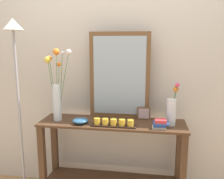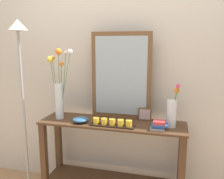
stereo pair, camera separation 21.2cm
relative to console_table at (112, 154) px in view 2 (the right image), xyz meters
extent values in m
cube|color=beige|center=(0.00, 0.31, 0.86)|extent=(6.40, 0.08, 2.70)
cube|color=#472D1C|center=(0.00, 0.00, 0.31)|extent=(1.35, 0.38, 0.02)
cube|color=#472D1C|center=(-0.63, -0.15, -0.10)|extent=(0.06, 0.06, 0.79)
cube|color=#472D1C|center=(-0.63, 0.15, -0.10)|extent=(0.06, 0.06, 0.79)
cube|color=#472D1C|center=(0.63, 0.15, -0.10)|extent=(0.06, 0.06, 0.79)
cube|color=brown|center=(0.05, 0.16, 0.73)|extent=(0.58, 0.03, 0.82)
cube|color=#9EADB7|center=(0.05, 0.14, 0.73)|extent=(0.50, 0.00, 0.74)
cylinder|color=silver|center=(-0.52, -0.02, 0.49)|extent=(0.08, 0.08, 0.34)
cylinder|color=#4C753D|center=(-0.55, -0.01, 0.62)|extent=(0.07, 0.01, 0.56)
sphere|color=orange|center=(-0.58, 0.00, 0.90)|extent=(0.05, 0.05, 0.05)
cylinder|color=#4C753D|center=(-0.51, -0.01, 0.65)|extent=(0.02, 0.01, 0.62)
sphere|color=orange|center=(-0.51, -0.02, 0.96)|extent=(0.06, 0.06, 0.06)
cylinder|color=#4C753D|center=(-0.45, -0.03, 0.65)|extent=(0.14, 0.01, 0.62)
sphere|color=silver|center=(-0.39, -0.03, 0.96)|extent=(0.05, 0.05, 0.05)
cylinder|color=#4C753D|center=(-0.51, 0.01, 0.59)|extent=(0.01, 0.08, 0.50)
sphere|color=orange|center=(-0.51, 0.04, 0.84)|extent=(0.04, 0.04, 0.04)
cylinder|color=#4C753D|center=(-0.50, 0.06, 0.64)|extent=(0.01, 0.14, 0.61)
sphere|color=silver|center=(-0.50, 0.12, 0.95)|extent=(0.04, 0.04, 0.04)
cylinder|color=#4C753D|center=(-0.56, -0.02, 0.61)|extent=(0.06, 0.03, 0.55)
sphere|color=yellow|center=(-0.58, -0.04, 0.89)|extent=(0.06, 0.06, 0.06)
cylinder|color=silver|center=(0.53, 0.00, 0.44)|extent=(0.08, 0.08, 0.24)
cylinder|color=#4C753D|center=(0.55, 0.02, 0.51)|extent=(0.05, 0.01, 0.34)
sphere|color=#EA4275|center=(0.57, 0.02, 0.68)|extent=(0.04, 0.04, 0.04)
cylinder|color=#4C753D|center=(0.54, 0.03, 0.49)|extent=(0.05, 0.05, 0.30)
sphere|color=orange|center=(0.57, 0.05, 0.63)|extent=(0.05, 0.05, 0.05)
cube|color=black|center=(0.03, -0.11, 0.33)|extent=(0.39, 0.09, 0.01)
cylinder|color=gold|center=(-0.12, -0.11, 0.36)|extent=(0.06, 0.06, 0.05)
cylinder|color=gold|center=(-0.04, -0.11, 0.36)|extent=(0.06, 0.06, 0.05)
cylinder|color=gold|center=(0.03, -0.11, 0.36)|extent=(0.06, 0.06, 0.05)
cylinder|color=gold|center=(0.11, -0.11, 0.36)|extent=(0.06, 0.06, 0.05)
cylinder|color=gold|center=(0.18, -0.11, 0.36)|extent=(0.06, 0.06, 0.05)
cube|color=brown|center=(0.29, 0.12, 0.38)|extent=(0.12, 0.01, 0.12)
cube|color=#BE9FA4|center=(0.29, 0.11, 0.38)|extent=(0.10, 0.00, 0.10)
cylinder|color=#2D5B84|center=(-0.28, -0.09, 0.32)|extent=(0.06, 0.06, 0.01)
ellipsoid|color=#2D5B84|center=(-0.28, -0.09, 0.35)|extent=(0.14, 0.14, 0.04)
cube|color=#B2A893|center=(0.42, -0.11, 0.33)|extent=(0.12, 0.08, 0.02)
cube|color=#2D519E|center=(0.43, -0.10, 0.35)|extent=(0.10, 0.07, 0.02)
cube|color=#2D519E|center=(0.44, -0.10, 0.37)|extent=(0.13, 0.09, 0.02)
cube|color=#C63338|center=(0.43, -0.11, 0.39)|extent=(0.10, 0.08, 0.03)
cylinder|color=#9E9EA3|center=(-0.86, -0.09, 0.34)|extent=(0.02, 0.02, 1.62)
cone|color=beige|center=(-0.86, -0.09, 1.20)|extent=(0.18, 0.18, 0.10)
camera|label=1|loc=(0.33, -2.09, 1.03)|focal=38.45mm
camera|label=2|loc=(0.53, -2.05, 1.03)|focal=38.45mm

